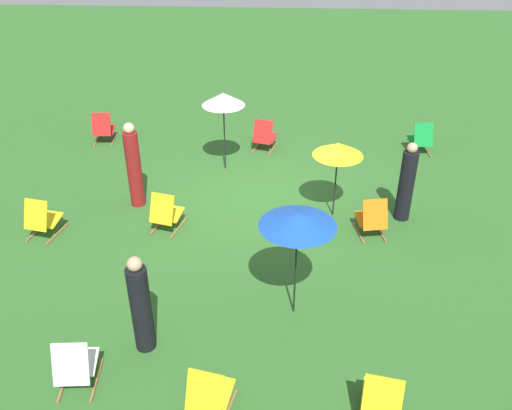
% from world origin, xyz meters
% --- Properties ---
extents(ground_plane, '(40.00, 40.00, 0.00)m').
position_xyz_m(ground_plane, '(0.00, 0.00, 0.00)').
color(ground_plane, '#2D6026').
extents(deckchair_0, '(0.66, 0.86, 0.83)m').
position_xyz_m(deckchair_0, '(-0.00, -2.41, 0.37)').
color(deckchair_0, olive).
rests_on(deckchair_0, ground).
extents(deckchair_1, '(0.57, 0.81, 0.83)m').
position_xyz_m(deckchair_1, '(-3.96, -2.47, 0.37)').
color(deckchair_1, olive).
rests_on(deckchair_1, ground).
extents(deckchair_2, '(0.65, 0.86, 0.83)m').
position_xyz_m(deckchair_2, '(1.77, 1.40, 0.37)').
color(deckchair_2, olive).
rests_on(deckchair_2, ground).
extents(deckchair_3, '(0.61, 0.84, 0.83)m').
position_xyz_m(deckchair_3, '(-2.26, 1.36, 0.37)').
color(deckchair_3, olive).
rests_on(deckchair_3, ground).
extents(deckchair_4, '(0.63, 0.85, 0.83)m').
position_xyz_m(deckchair_4, '(0.34, 5.70, 0.37)').
color(deckchair_4, olive).
rests_on(deckchair_4, ground).
extents(deckchair_5, '(0.62, 0.84, 0.83)m').
position_xyz_m(deckchair_5, '(4.13, 1.75, 0.37)').
color(deckchair_5, olive).
rests_on(deckchair_5, ground).
extents(deckchair_7, '(0.54, 0.80, 0.83)m').
position_xyz_m(deckchair_7, '(2.22, 5.32, 0.37)').
color(deckchair_7, olive).
rests_on(deckchair_7, ground).
extents(deckchair_8, '(0.61, 0.84, 0.83)m').
position_xyz_m(deckchair_8, '(-1.86, 5.65, 0.37)').
color(deckchair_8, olive).
rests_on(deckchair_8, ground).
extents(deckchair_9, '(0.53, 0.79, 0.83)m').
position_xyz_m(deckchair_9, '(4.25, -2.64, 0.37)').
color(deckchair_9, olive).
rests_on(deckchair_9, ground).
extents(umbrella_0, '(1.17, 1.17, 1.88)m').
position_xyz_m(umbrella_0, '(-0.76, 3.66, 1.77)').
color(umbrella_0, black).
rests_on(umbrella_0, ground).
extents(umbrella_1, '(0.98, 0.98, 1.90)m').
position_xyz_m(umbrella_1, '(0.89, -1.29, 1.75)').
color(umbrella_1, black).
rests_on(umbrella_1, ground).
extents(umbrella_2, '(1.00, 1.00, 1.64)m').
position_xyz_m(umbrella_2, '(-1.57, 0.67, 1.50)').
color(umbrella_2, black).
rests_on(umbrella_2, ground).
extents(person_0, '(0.43, 0.43, 1.88)m').
position_xyz_m(person_0, '(2.58, 0.48, 0.89)').
color(person_0, maroon).
rests_on(person_0, ground).
extents(person_1, '(0.38, 0.38, 1.65)m').
position_xyz_m(person_1, '(1.46, 4.55, 0.78)').
color(person_1, black).
rests_on(person_1, ground).
extents(person_2, '(0.39, 0.39, 1.69)m').
position_xyz_m(person_2, '(-2.98, 0.70, 0.80)').
color(person_2, black).
rests_on(person_2, ground).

